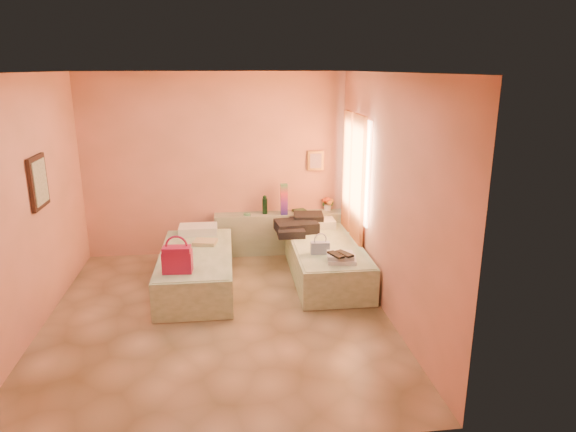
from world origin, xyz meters
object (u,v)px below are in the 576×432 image
Objects in this scene: headboard_ledge at (280,233)px; magenta_handbag at (177,259)px; green_book at (299,210)px; flower_vase at (328,203)px; bed_right at (326,261)px; towel_stack at (342,258)px; bed_left at (197,270)px; water_bottle at (265,205)px; blue_handbag at (320,248)px.

magenta_handbag is at bearing -127.44° from headboard_ledge.
flower_vase reaches higher than green_book.
green_book is at bearing 100.88° from bed_right.
bed_left is at bearing 162.59° from towel_stack.
water_bottle is 1.13× the size of blue_handbag.
blue_handbag reaches higher than bed_left.
headboard_ledge is 1.02× the size of bed_left.
magenta_handbag is at bearing -104.46° from bed_left.
bed_left is 10.13× the size of green_book.
water_bottle reaches higher than magenta_handbag.
flower_vase is at bearing -13.96° from green_book.
green_book is 0.77× the size of flower_vase.
green_book is (0.31, 0.05, 0.34)m from headboard_ledge.
magenta_handbag is 2.03m from towel_stack.
bed_left is 1.67m from water_bottle.
bed_left and bed_right have the same top height.
water_bottle is at bearing 114.91° from towel_stack.
green_book is 1.87m from towel_stack.
towel_stack is at bearing -84.13° from bed_right.
magenta_handbag reaches higher than bed_left.
water_bottle is 1.60m from blue_handbag.
magenta_handbag reaches higher than blue_handbag.
bed_right is at bearing 70.93° from blue_handbag.
magenta_handbag is (-1.44, -1.88, 0.34)m from headboard_ledge.
towel_stack is (-0.19, -1.85, -0.23)m from flower_vase.
blue_handbag is (1.80, 0.40, -0.08)m from magenta_handbag.
flower_vase is (0.25, 1.17, 0.53)m from bed_right.
green_book is at bearing 98.50° from towel_stack.
flower_vase is (2.03, 1.27, 0.53)m from bed_left.
water_bottle is at bearing 125.30° from bed_right.
blue_handbag reaches higher than towel_stack.
flower_vase is at bearing 32.53° from bed_left.
magenta_handbag is at bearing -163.03° from blue_handbag.
flower_vase is at bearing 4.39° from headboard_ledge.
blue_handbag is at bearing -102.53° from green_book.
water_bottle is at bearing 61.10° from magenta_handbag.
blue_handbag is at bearing -76.05° from headboard_ledge.
water_bottle is 2.22m from magenta_handbag.
towel_stack is (0.22, -0.31, -0.03)m from blue_handbag.
bed_right is at bearing -64.64° from headboard_ledge.
bed_right is at bearing 25.17° from magenta_handbag.
flower_vase is 1.03× the size of blue_handbag.
bed_left is at bearing -136.12° from headboard_ledge.
flower_vase reaches higher than blue_handbag.
towel_stack is (1.85, -0.58, 0.30)m from bed_left.
green_book reaches higher than blue_handbag.
headboard_ledge is at bearing 56.34° from magenta_handbag.
water_bottle reaches higher than bed_left.
headboard_ledge is 7.34× the size of water_bottle.
headboard_ledge is 0.90m from flower_vase.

